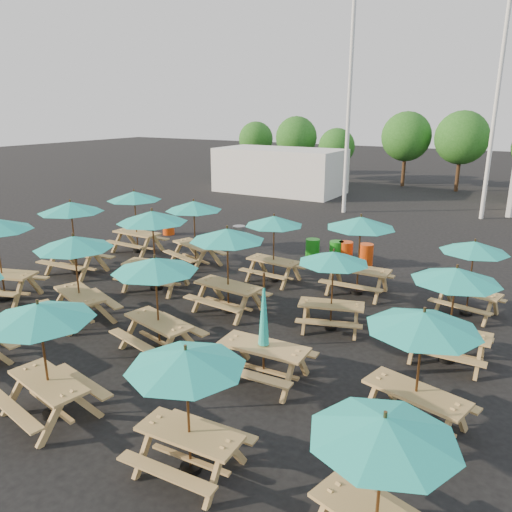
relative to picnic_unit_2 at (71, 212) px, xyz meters
The scene contains 32 objects.
ground 6.38m from the picnic_unit_2, ahead, with size 120.00×120.00×0.00m, color black.
picnic_unit_2 is the anchor object (origin of this frame).
picnic_unit_3 2.94m from the picnic_unit_2, 90.94° to the left, with size 2.04×2.04×2.36m.
picnic_unit_5 4.15m from the picnic_unit_2, 38.97° to the right, with size 2.51×2.51×2.30m.
picnic_unit_6 3.31m from the picnic_unit_2, ahead, with size 2.47×2.47×2.45m.
picnic_unit_7 3.98m from the picnic_unit_2, 44.03° to the left, with size 2.46×2.46×2.30m.
picnic_unit_8 8.43m from the picnic_unit_2, 43.36° to the right, with size 2.20×2.20×2.21m.
picnic_unit_9 6.72m from the picnic_unit_2, 24.95° to the right, with size 2.29×2.29×2.24m.
picnic_unit_10 6.19m from the picnic_unit_2, ahead, with size 2.16×2.16×2.35m.
picnic_unit_11 6.62m from the picnic_unit_2, 23.66° to the left, with size 1.95×1.95×2.15m.
picnic_unit_12 10.74m from the picnic_unit_2, 31.60° to the right, with size 1.85×1.85×2.08m.
picnic_unit_13 9.27m from the picnic_unit_2, 17.34° to the right, with size 1.88×1.66×2.31m.
picnic_unit_14 9.03m from the picnic_unit_2, ahead, with size 2.17×2.17×2.04m.
picnic_unit_15 9.22m from the picnic_unit_2, 18.68° to the left, with size 2.09×2.09×2.37m.
picnic_unit_16 13.37m from the picnic_unit_2, 25.50° to the right, with size 2.16×2.16×2.07m.
picnic_unit_17 12.16m from the picnic_unit_2, 13.49° to the right, with size 2.29×2.29×2.21m.
picnic_unit_18 11.86m from the picnic_unit_2, ahead, with size 1.87×1.87×2.18m.
picnic_unit_19 12.18m from the picnic_unit_2, 14.02° to the left, with size 2.06×2.06×2.05m.
waste_bin_0 5.97m from the picnic_unit_2, 98.23° to the left, with size 0.50×0.50×0.81m, color #D7400C.
waste_bin_1 6.59m from the picnic_unit_2, 63.79° to the left, with size 0.50×0.50×0.81m, color gray.
waste_bin_2 8.35m from the picnic_unit_2, 40.55° to the left, with size 0.50×0.50×0.81m, color #188217.
waste_bin_3 9.09m from the picnic_unit_2, 37.73° to the left, with size 0.50×0.50×0.81m, color #188217.
waste_bin_4 9.39m from the picnic_unit_2, 37.03° to the left, with size 0.50×0.50×0.81m, color #D7400C.
waste_bin_5 10.01m from the picnic_unit_2, 34.90° to the left, with size 0.50×0.50×0.81m, color #D7400C.
mast_0 15.19m from the picnic_unit_2, 74.10° to the left, with size 0.20×0.20×12.00m, color silver.
mast_1 19.64m from the picnic_unit_2, 56.86° to the left, with size 0.20×0.20×12.00m, color silver.
event_tent_0 18.24m from the picnic_unit_2, 96.23° to the left, with size 8.00×4.00×2.80m, color silver.
tree_0 26.62m from the picnic_unit_2, 107.61° to the left, with size 2.80×2.80×4.24m.
tree_1 24.33m from the picnic_unit_2, 98.81° to the left, with size 3.11×3.11×4.72m.
tree_2 23.78m from the picnic_unit_2, 90.88° to the left, with size 2.59×2.59×3.93m.
tree_3 25.23m from the picnic_unit_2, 80.24° to the left, with size 3.36×3.36×5.09m.
tree_4 25.67m from the picnic_unit_2, 72.00° to the left, with size 3.41×3.41×5.17m.
Camera 1 is at (7.25, -10.74, 5.36)m, focal length 35.00 mm.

